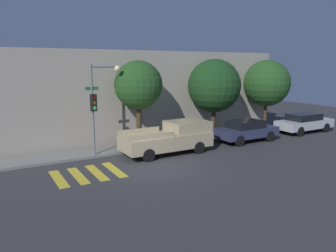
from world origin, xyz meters
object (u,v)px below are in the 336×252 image
object	(u,v)px
tree_near_corner	(138,85)
tree_far_end	(267,83)
pickup_truck	(171,137)
sedan_middle	(304,122)
traffic_light_pole	(99,96)
tree_midblock	(214,86)
sedan_near_corner	(246,130)

from	to	relation	value
tree_near_corner	tree_far_end	size ratio (longest dim) A/B	0.98
pickup_truck	tree_far_end	size ratio (longest dim) A/B	0.97
sedan_middle	tree_far_end	xyz separation A→B (m)	(-2.15, 1.90, 2.87)
traffic_light_pole	tree_midblock	bearing A→B (deg)	4.40
sedan_near_corner	sedan_middle	xyz separation A→B (m)	(5.86, 0.00, 0.02)
sedan_near_corner	traffic_light_pole	bearing A→B (deg)	172.43
sedan_near_corner	tree_far_end	xyz separation A→B (m)	(3.71, 1.90, 2.89)
sedan_near_corner	tree_midblock	world-z (taller)	tree_midblock
sedan_near_corner	tree_near_corner	distance (m)	7.79
tree_midblock	tree_near_corner	bearing A→B (deg)	180.00
pickup_truck	tree_far_end	world-z (taller)	tree_far_end
sedan_middle	sedan_near_corner	bearing A→B (deg)	-180.00
sedan_near_corner	tree_near_corner	bearing A→B (deg)	164.59
tree_midblock	sedan_near_corner	bearing A→B (deg)	-56.40
sedan_middle	tree_near_corner	world-z (taller)	tree_near_corner
pickup_truck	tree_midblock	xyz separation A→B (m)	(4.52, 1.90, 2.70)
tree_far_end	sedan_middle	bearing A→B (deg)	-41.58
tree_far_end	traffic_light_pole	bearing A→B (deg)	-177.25
traffic_light_pole	pickup_truck	size ratio (longest dim) A/B	0.97
tree_midblock	tree_far_end	bearing A→B (deg)	0.00
pickup_truck	sedan_near_corner	size ratio (longest dim) A/B	1.22
sedan_near_corner	sedan_middle	bearing A→B (deg)	0.00
tree_near_corner	tree_midblock	size ratio (longest dim) A/B	0.98
traffic_light_pole	sedan_near_corner	bearing A→B (deg)	-7.57
traffic_light_pole	pickup_truck	bearing A→B (deg)	-18.63
sedan_middle	tree_midblock	size ratio (longest dim) A/B	0.87
sedan_middle	tree_midblock	xyz separation A→B (m)	(-7.12, 1.90, 2.83)
traffic_light_pole	tree_near_corner	world-z (taller)	tree_near_corner
pickup_truck	sedan_middle	xyz separation A→B (m)	(11.64, -0.00, -0.13)
traffic_light_pole	tree_midblock	world-z (taller)	tree_midblock
sedan_near_corner	pickup_truck	bearing A→B (deg)	180.00
tree_near_corner	tree_midblock	xyz separation A→B (m)	(5.64, 0.00, -0.22)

